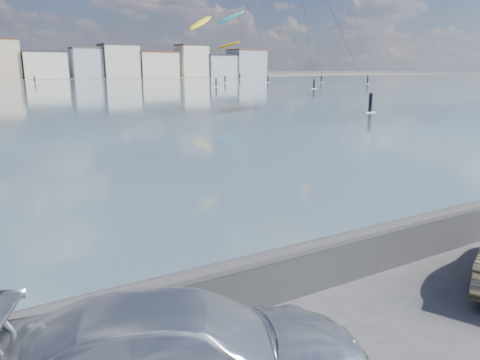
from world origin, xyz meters
The scene contains 5 objects.
seawall centered at (0.00, 2.70, 0.58)m, with size 400.00×0.36×1.08m.
car_silver centered at (-1.70, 0.94, 0.76)m, with size 2.12×5.21×1.51m, color silver.
kitesurfer_2 centered at (46.09, 96.49, 13.84)m, with size 7.82×9.82×16.31m.
kitesurfer_7 centered at (69.30, 122.69, 18.33)m, with size 8.53×17.77×21.14m.
kitesurfer_12 centered at (87.81, 157.10, 12.22)m, with size 8.29×19.75×14.66m.
Camera 1 is at (-3.93, -4.20, 4.53)m, focal length 35.00 mm.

